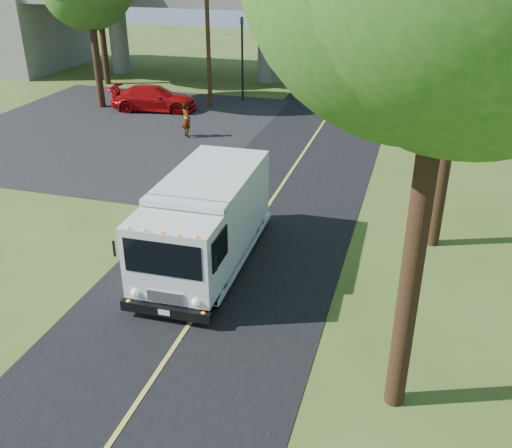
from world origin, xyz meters
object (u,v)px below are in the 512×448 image
at_px(utility_pole, 208,30).
at_px(red_sedan, 154,98).
at_px(pedestrian, 186,120).
at_px(traffic_signal, 242,50).
at_px(step_van, 206,220).

distance_m(utility_pole, red_sedan, 5.18).
bearing_deg(pedestrian, utility_pole, -37.56).
bearing_deg(red_sedan, utility_pole, -68.37).
bearing_deg(red_sedan, pedestrian, -147.79).
relative_size(traffic_signal, step_van, 0.75).
bearing_deg(pedestrian, red_sedan, -4.94).
relative_size(traffic_signal, red_sedan, 1.01).
xyz_separation_m(traffic_signal, pedestrian, (-0.48, -8.24, -2.28)).
relative_size(utility_pole, step_van, 1.30).
bearing_deg(traffic_signal, pedestrian, -93.34).
bearing_deg(utility_pole, step_van, -69.77).
xyz_separation_m(traffic_signal, utility_pole, (-1.50, -2.00, 1.40)).
height_order(step_van, pedestrian, step_van).
height_order(red_sedan, pedestrian, pedestrian).
relative_size(step_van, red_sedan, 1.34).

